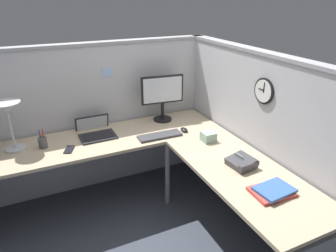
% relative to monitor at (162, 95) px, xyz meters
% --- Properties ---
extents(ground_plane, '(6.80, 6.80, 0.00)m').
position_rel_monitor_xyz_m(ground_plane, '(-0.32, -0.64, -1.02)').
color(ground_plane, '#383D47').
extents(cubicle_wall_back, '(2.57, 0.12, 1.58)m').
position_rel_monitor_xyz_m(cubicle_wall_back, '(-0.69, 0.23, -0.23)').
color(cubicle_wall_back, '#B2B2B7').
rests_on(cubicle_wall_back, ground).
extents(cubicle_wall_right, '(0.12, 2.37, 1.58)m').
position_rel_monitor_xyz_m(cubicle_wall_right, '(0.55, -0.90, -0.23)').
color(cubicle_wall_right, '#B2B2B7').
rests_on(cubicle_wall_right, ground).
extents(desk, '(2.35, 2.15, 0.73)m').
position_rel_monitor_xyz_m(desk, '(-0.47, -0.69, -0.39)').
color(desk, tan).
rests_on(desk, ground).
extents(monitor, '(0.46, 0.20, 0.50)m').
position_rel_monitor_xyz_m(monitor, '(0.00, 0.00, 0.00)').
color(monitor, black).
rests_on(monitor, desk).
extents(laptop, '(0.35, 0.39, 0.22)m').
position_rel_monitor_xyz_m(laptop, '(-0.75, -0.04, -0.27)').
color(laptop, '#232326').
rests_on(laptop, desk).
extents(keyboard, '(0.43, 0.15, 0.02)m').
position_rel_monitor_xyz_m(keyboard, '(-0.20, -0.38, -0.28)').
color(keyboard, '#38383D').
rests_on(keyboard, desk).
extents(computer_mouse, '(0.06, 0.10, 0.03)m').
position_rel_monitor_xyz_m(computer_mouse, '(0.07, -0.37, -0.28)').
color(computer_mouse, black).
rests_on(computer_mouse, desk).
extents(desk_lamp_dome, '(0.24, 0.24, 0.44)m').
position_rel_monitor_xyz_m(desk_lamp_dome, '(-1.48, -0.07, 0.07)').
color(desk_lamp_dome, '#B7BABF').
rests_on(desk_lamp_dome, desk).
extents(pen_cup, '(0.08, 0.08, 0.18)m').
position_rel_monitor_xyz_m(pen_cup, '(-1.25, -0.13, -0.24)').
color(pen_cup, '#4C4C51').
rests_on(pen_cup, desk).
extents(cell_phone, '(0.12, 0.16, 0.01)m').
position_rel_monitor_xyz_m(cell_phone, '(-1.05, -0.28, -0.29)').
color(cell_phone, black).
rests_on(cell_phone, desk).
extents(office_phone, '(0.21, 0.22, 0.11)m').
position_rel_monitor_xyz_m(office_phone, '(0.17, -1.17, -0.26)').
color(office_phone, '#38383D').
rests_on(office_phone, desk).
extents(book_stack, '(0.30, 0.23, 0.04)m').
position_rel_monitor_xyz_m(book_stack, '(0.15, -1.55, -0.27)').
color(book_stack, '#BF3F38').
rests_on(book_stack, desk).
extents(tissue_box, '(0.12, 0.12, 0.09)m').
position_rel_monitor_xyz_m(tissue_box, '(0.18, -0.66, -0.25)').
color(tissue_box, '#8CAD99').
rests_on(tissue_box, desk).
extents(wall_clock, '(0.04, 0.22, 0.22)m').
position_rel_monitor_xyz_m(wall_clock, '(0.49, -0.98, 0.25)').
color(wall_clock, black).
extents(pinned_note_leftmost, '(0.11, 0.00, 0.09)m').
position_rel_monitor_xyz_m(pinned_note_leftmost, '(-0.53, 0.18, 0.26)').
color(pinned_note_leftmost, '#99B7E5').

